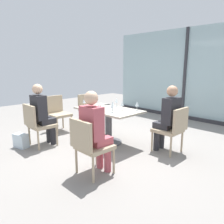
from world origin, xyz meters
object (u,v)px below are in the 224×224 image
(wine_glass_4, at_px, (122,104))
(handbag_0, at_px, (21,141))
(chair_far_right, at_px, (173,127))
(cell_phone_on_table, at_px, (107,105))
(dining_table_main, at_px, (109,118))
(coffee_cup, at_px, (99,107))
(chair_side_end, at_px, (58,111))
(person_front_left, at_px, (42,112))
(chair_front_left, at_px, (37,123))
(wine_glass_2, at_px, (113,104))
(wine_glass_3, at_px, (84,101))
(person_front_right, at_px, (95,129))
(wine_glass_1, at_px, (116,101))
(chair_far_left, at_px, (89,109))
(wine_glass_0, at_px, (137,104))
(person_far_right, at_px, (168,116))
(chair_front_right, at_px, (89,144))
(wine_glass_5, at_px, (112,106))

(wine_glass_4, height_order, handbag_0, wine_glass_4)
(chair_far_right, xyz_separation_m, cell_phone_on_table, (-1.59, -0.15, 0.24))
(dining_table_main, height_order, coffee_cup, coffee_cup)
(chair_side_end, distance_m, person_front_left, 1.05)
(chair_front_left, xyz_separation_m, chair_side_end, (-0.70, 0.86, 0.00))
(wine_glass_2, relative_size, wine_glass_3, 1.00)
(dining_table_main, distance_m, person_front_right, 1.35)
(wine_glass_1, bearing_deg, wine_glass_4, -28.65)
(chair_front_left, bearing_deg, wine_glass_2, 49.52)
(wine_glass_2, xyz_separation_m, cell_phone_on_table, (-0.51, 0.34, -0.13))
(wine_glass_3, bearing_deg, chair_far_left, 135.80)
(chair_far_left, xyz_separation_m, handbag_0, (0.21, -1.90, -0.36))
(dining_table_main, relative_size, wine_glass_0, 7.47)
(chair_side_end, height_order, person_front_left, person_front_left)
(person_far_right, bearing_deg, dining_table_main, -157.76)
(person_far_right, bearing_deg, chair_front_right, -100.15)
(chair_front_right, xyz_separation_m, handbag_0, (-1.84, -0.28, -0.36))
(wine_glass_0, bearing_deg, chair_side_end, -163.90)
(chair_far_right, bearing_deg, wine_glass_1, -173.31)
(person_far_right, bearing_deg, person_front_left, -142.11)
(dining_table_main, bearing_deg, chair_side_end, -168.72)
(chair_front_left, height_order, coffee_cup, chair_front_left)
(chair_far_left, xyz_separation_m, wine_glass_2, (1.37, -0.48, 0.37))
(person_front_left, distance_m, wine_glass_0, 1.90)
(chair_far_left, bearing_deg, chair_front_right, -38.31)
(chair_side_end, distance_m, handbag_0, 1.30)
(chair_front_right, distance_m, wine_glass_1, 1.76)
(dining_table_main, xyz_separation_m, wine_glass_4, (0.27, 0.11, 0.32))
(cell_phone_on_table, bearing_deg, wine_glass_0, 6.02)
(dining_table_main, distance_m, chair_far_right, 1.31)
(wine_glass_1, bearing_deg, chair_front_right, -58.55)
(person_front_left, bearing_deg, wine_glass_4, 46.75)
(chair_far_right, bearing_deg, chair_far_left, 180.00)
(wine_glass_2, xyz_separation_m, wine_glass_5, (0.17, -0.17, 0.00))
(wine_glass_3, relative_size, handbag_0, 0.62)
(chair_front_left, bearing_deg, person_front_left, 90.00)
(chair_side_end, distance_m, wine_glass_5, 1.88)
(person_front_right, bearing_deg, chair_far_left, 143.62)
(chair_front_left, relative_size, wine_glass_3, 4.70)
(dining_table_main, bearing_deg, wine_glass_1, 103.34)
(wine_glass_1, bearing_deg, coffee_cup, -97.07)
(wine_glass_5, bearing_deg, wine_glass_0, 67.26)
(wine_glass_2, bearing_deg, chair_front_right, -59.16)
(wine_glass_0, xyz_separation_m, wine_glass_2, (-0.37, -0.31, 0.00))
(chair_side_end, distance_m, person_front_right, 2.48)
(chair_front_left, distance_m, chair_front_right, 1.65)
(wine_glass_1, bearing_deg, chair_far_left, 172.48)
(person_far_right, bearing_deg, wine_glass_1, -172.70)
(chair_far_left, bearing_deg, wine_glass_0, -5.60)
(chair_far_left, distance_m, cell_phone_on_table, 0.90)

